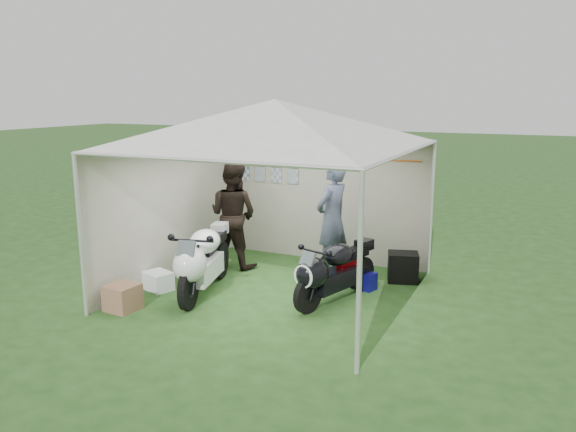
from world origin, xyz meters
name	(u,v)px	position (x,y,z in m)	size (l,w,h in m)	color
ground	(276,292)	(0.00, 0.00, 0.00)	(80.00, 80.00, 0.00)	#214417
canopy_tent	(276,128)	(0.00, 0.03, 2.58)	(5.66, 5.66, 3.00)	silver
motorcycle_white	(202,259)	(-0.97, -0.59, 0.58)	(0.82, 2.07, 1.03)	black
motorcycle_black	(332,270)	(0.97, -0.07, 0.51)	(0.80, 1.79, 0.91)	black
paddock_stand	(364,280)	(1.22, 0.74, 0.14)	(0.38, 0.24, 0.28)	#1817AB
person_dark_jacket	(233,215)	(-1.30, 0.92, 0.95)	(0.92, 0.72, 1.90)	black
person_blue_jacket	(332,219)	(0.50, 1.18, 0.99)	(0.72, 0.48, 1.99)	slate
equipment_box	(403,267)	(1.70, 1.37, 0.25)	(0.49, 0.39, 0.49)	black
crate_0	(158,281)	(-1.75, -0.70, 0.15)	(0.44, 0.34, 0.29)	silver
crate_1	(123,297)	(-1.68, -1.61, 0.19)	(0.42, 0.42, 0.38)	brown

